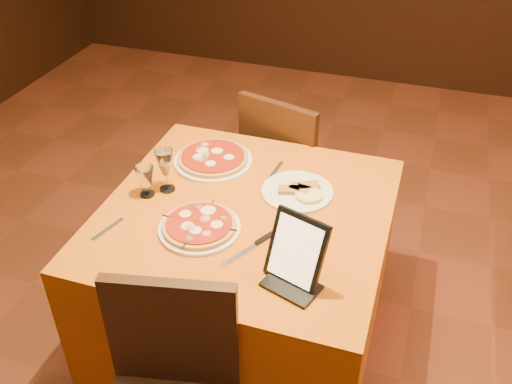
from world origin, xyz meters
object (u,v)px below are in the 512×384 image
(wine_glass, at_px, (165,170))
(chair_main_far, at_px, (295,167))
(main_table, at_px, (246,279))
(pizza_near, at_px, (199,227))
(pizza_far, at_px, (213,159))
(tablet, at_px, (296,250))
(water_glass, at_px, (145,181))

(wine_glass, bearing_deg, chair_main_far, 65.63)
(main_table, distance_m, pizza_near, 0.44)
(wine_glass, bearing_deg, pizza_near, -41.56)
(pizza_near, distance_m, pizza_far, 0.47)
(pizza_far, bearing_deg, pizza_near, -74.61)
(pizza_near, distance_m, wine_glass, 0.31)
(main_table, distance_m, tablet, 0.64)
(main_table, relative_size, tablet, 4.51)
(chair_main_far, bearing_deg, tablet, 120.16)
(chair_main_far, bearing_deg, water_glass, 79.48)
(tablet, bearing_deg, wine_glass, 170.80)
(main_table, distance_m, chair_main_far, 0.80)
(pizza_far, bearing_deg, tablet, -47.93)
(wine_glass, bearing_deg, water_glass, -136.72)
(main_table, relative_size, pizza_near, 3.58)
(chair_main_far, distance_m, tablet, 1.21)
(main_table, xyz_separation_m, pizza_far, (-0.25, 0.28, 0.39))
(main_table, height_order, wine_glass, wine_glass)
(chair_main_far, distance_m, water_glass, 0.99)
(pizza_far, relative_size, tablet, 1.41)
(pizza_far, xyz_separation_m, wine_glass, (-0.10, -0.25, 0.08))
(chair_main_far, distance_m, pizza_far, 0.65)
(pizza_far, height_order, wine_glass, wine_glass)
(pizza_near, xyz_separation_m, wine_glass, (-0.23, 0.20, 0.08))
(pizza_far, xyz_separation_m, water_glass, (-0.16, -0.31, 0.05))
(chair_main_far, height_order, water_glass, chair_main_far)
(main_table, height_order, pizza_far, pizza_far)
(main_table, xyz_separation_m, wine_glass, (-0.35, 0.03, 0.47))
(main_table, distance_m, wine_glass, 0.59)
(pizza_near, height_order, tablet, tablet)
(pizza_near, bearing_deg, main_table, 54.14)
(pizza_near, relative_size, tablet, 1.26)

